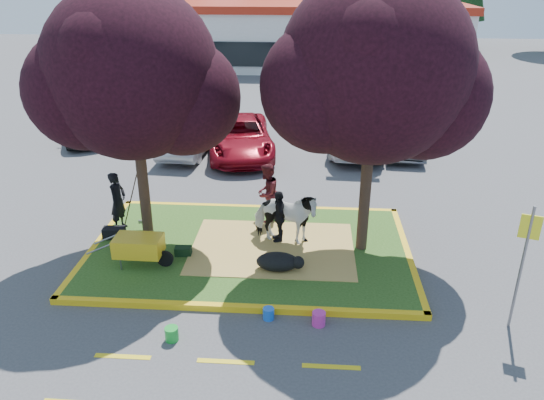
# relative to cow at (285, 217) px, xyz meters

# --- Properties ---
(ground) EXTENTS (90.00, 90.00, 0.00)m
(ground) POSITION_rel_cow_xyz_m (-0.90, -0.31, -0.89)
(ground) COLOR #424244
(ground) RESTS_ON ground
(median_island) EXTENTS (8.00, 5.00, 0.15)m
(median_island) POSITION_rel_cow_xyz_m (-0.90, -0.31, -0.82)
(median_island) COLOR #254917
(median_island) RESTS_ON ground
(curb_near) EXTENTS (8.30, 0.16, 0.15)m
(curb_near) POSITION_rel_cow_xyz_m (-0.90, -2.89, -0.82)
(curb_near) COLOR yellow
(curb_near) RESTS_ON ground
(curb_far) EXTENTS (8.30, 0.16, 0.15)m
(curb_far) POSITION_rel_cow_xyz_m (-0.90, 2.27, -0.82)
(curb_far) COLOR yellow
(curb_far) RESTS_ON ground
(curb_left) EXTENTS (0.16, 5.30, 0.15)m
(curb_left) POSITION_rel_cow_xyz_m (-4.98, -0.31, -0.82)
(curb_left) COLOR yellow
(curb_left) RESTS_ON ground
(curb_right) EXTENTS (0.16, 5.30, 0.15)m
(curb_right) POSITION_rel_cow_xyz_m (3.18, -0.31, -0.82)
(curb_right) COLOR yellow
(curb_right) RESTS_ON ground
(straw_bedding) EXTENTS (4.20, 3.00, 0.01)m
(straw_bedding) POSITION_rel_cow_xyz_m (-0.30, -0.31, -0.74)
(straw_bedding) COLOR tan
(straw_bedding) RESTS_ON median_island
(tree_purple_left) EXTENTS (5.06, 4.20, 6.51)m
(tree_purple_left) POSITION_rel_cow_xyz_m (-3.68, 0.07, 3.47)
(tree_purple_left) COLOR black
(tree_purple_left) RESTS_ON median_island
(tree_purple_right) EXTENTS (5.30, 4.40, 6.82)m
(tree_purple_right) POSITION_rel_cow_xyz_m (2.02, -0.13, 3.67)
(tree_purple_right) COLOR black
(tree_purple_right) RESTS_ON median_island
(fire_lane_stripe_a) EXTENTS (1.10, 0.12, 0.01)m
(fire_lane_stripe_a) POSITION_rel_cow_xyz_m (-2.90, -4.51, -0.89)
(fire_lane_stripe_a) COLOR yellow
(fire_lane_stripe_a) RESTS_ON ground
(fire_lane_stripe_b) EXTENTS (1.10, 0.12, 0.01)m
(fire_lane_stripe_b) POSITION_rel_cow_xyz_m (-0.90, -4.51, -0.89)
(fire_lane_stripe_b) COLOR yellow
(fire_lane_stripe_b) RESTS_ON ground
(fire_lane_stripe_c) EXTENTS (1.10, 0.12, 0.01)m
(fire_lane_stripe_c) POSITION_rel_cow_xyz_m (1.10, -4.51, -0.89)
(fire_lane_stripe_c) COLOR yellow
(fire_lane_stripe_c) RESTS_ON ground
(retail_building) EXTENTS (20.40, 8.40, 4.40)m
(retail_building) POSITION_rel_cow_xyz_m (1.10, 27.67, 1.36)
(retail_building) COLOR silver
(retail_building) RESTS_ON ground
(cow) EXTENTS (1.88, 1.14, 1.48)m
(cow) POSITION_rel_cow_xyz_m (0.00, 0.00, 0.00)
(cow) COLOR silver
(cow) RESTS_ON median_island
(calf) EXTENTS (1.15, 0.85, 0.44)m
(calf) POSITION_rel_cow_xyz_m (-0.11, -1.37, -0.52)
(calf) COLOR black
(calf) RESTS_ON median_island
(handler) EXTENTS (0.50, 0.67, 1.66)m
(handler) POSITION_rel_cow_xyz_m (-4.60, 0.51, 0.09)
(handler) COLOR black
(handler) RESTS_ON median_island
(visitor_a) EXTENTS (0.88, 0.99, 1.71)m
(visitor_a) POSITION_rel_cow_xyz_m (-0.57, 1.31, 0.11)
(visitor_a) COLOR #4D161B
(visitor_a) RESTS_ON median_island
(visitor_b) EXTENTS (0.51, 0.89, 1.42)m
(visitor_b) POSITION_rel_cow_xyz_m (-0.16, 0.13, -0.03)
(visitor_b) COLOR black
(visitor_b) RESTS_ON median_island
(wheelbarrow) EXTENTS (2.05, 0.70, 0.77)m
(wheelbarrow) POSITION_rel_cow_xyz_m (-3.46, -1.39, -0.21)
(wheelbarrow) COLOR black
(wheelbarrow) RESTS_ON median_island
(gear_bag_dark) EXTENTS (0.61, 0.37, 0.29)m
(gear_bag_dark) POSITION_rel_cow_xyz_m (-4.60, -0.04, -0.59)
(gear_bag_dark) COLOR black
(gear_bag_dark) RESTS_ON median_island
(gear_bag_green) EXTENTS (0.43, 0.28, 0.22)m
(gear_bag_green) POSITION_rel_cow_xyz_m (-2.54, -0.82, -0.63)
(gear_bag_green) COLOR black
(gear_bag_green) RESTS_ON median_island
(sign_post) EXTENTS (0.38, 0.15, 2.76)m
(sign_post) POSITION_rel_cow_xyz_m (4.83, -3.01, 0.83)
(sign_post) COLOR slate
(sign_post) RESTS_ON ground
(bucket_green) EXTENTS (0.30, 0.30, 0.29)m
(bucket_green) POSITION_rel_cow_xyz_m (-2.07, -3.95, -0.74)
(bucket_green) COLOR green
(bucket_green) RESTS_ON ground
(bucket_pink) EXTENTS (0.33, 0.33, 0.30)m
(bucket_pink) POSITION_rel_cow_xyz_m (0.87, -3.25, -0.74)
(bucket_pink) COLOR #E031A5
(bucket_pink) RESTS_ON ground
(bucket_blue) EXTENTS (0.26, 0.26, 0.26)m
(bucket_blue) POSITION_rel_cow_xyz_m (-0.19, -3.12, -0.76)
(bucket_blue) COLOR blue
(bucket_blue) RESTS_ON ground
(car_black) EXTENTS (3.30, 4.63, 1.46)m
(car_black) POSITION_rel_cow_xyz_m (-9.02, 9.03, -0.16)
(car_black) COLOR black
(car_black) RESTS_ON ground
(car_silver) EXTENTS (1.81, 4.48, 1.45)m
(car_silver) POSITION_rel_cow_xyz_m (-4.17, 7.63, -0.17)
(car_silver) COLOR #A6A8AE
(car_silver) RESTS_ON ground
(car_red) EXTENTS (3.29, 5.55, 1.45)m
(car_red) POSITION_rel_cow_xyz_m (-2.13, 7.49, -0.17)
(car_red) COLOR maroon
(car_red) RESTS_ON ground
(car_white) EXTENTS (2.44, 5.52, 1.58)m
(car_white) POSITION_rel_cow_xyz_m (2.46, 8.44, -0.10)
(car_white) COLOR silver
(car_white) RESTS_ON ground
(car_grey) EXTENTS (1.68, 4.08, 1.31)m
(car_grey) POSITION_rel_cow_xyz_m (4.37, 8.23, -0.23)
(car_grey) COLOR #585A60
(car_grey) RESTS_ON ground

